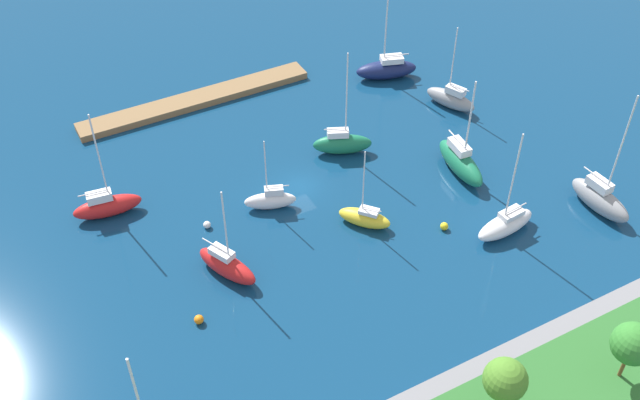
{
  "coord_description": "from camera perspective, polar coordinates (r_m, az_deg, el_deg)",
  "views": [
    {
      "loc": [
        25.68,
        52.16,
        49.8
      ],
      "look_at": [
        0.0,
        4.27,
        1.5
      ],
      "focal_mm": 42.21,
      "sensor_mm": 36.0,
      "label": 1
    }
  ],
  "objects": [
    {
      "name": "water",
      "position": [
        76.56,
        -1.51,
        1.03
      ],
      "size": [
        160.0,
        160.0,
        0.0
      ],
      "primitive_type": "plane",
      "color": "navy",
      "rests_on": "ground"
    },
    {
      "name": "pier_dock",
      "position": [
        89.45,
        -9.39,
        7.5
      ],
      "size": [
        27.71,
        2.97,
        0.81
      ],
      "primitive_type": "cube",
      "color": "olive",
      "rests_on": "ground"
    },
    {
      "name": "breakwater",
      "position": [
        60.64,
        10.87,
        -13.78
      ],
      "size": [
        65.67,
        3.15,
        1.16
      ],
      "primitive_type": "cube",
      "color": "gray",
      "rests_on": "ground"
    },
    {
      "name": "park_tree_center",
      "position": [
        56.18,
        13.86,
        -13.1
      ],
      "size": [
        3.24,
        3.24,
        5.42
      ],
      "color": "brown",
      "rests_on": "shoreline_park"
    },
    {
      "name": "park_tree_west",
      "position": [
        60.92,
        22.64,
        -10.04
      ],
      "size": [
        3.3,
        3.3,
        5.52
      ],
      "color": "brown",
      "rests_on": "shoreline_park"
    },
    {
      "name": "sailboat_white_along_channel",
      "position": [
        73.61,
        -3.77,
        0.02
      ],
      "size": [
        5.29,
        3.18,
        8.21
      ],
      "rotation": [
        0.0,
        0.0,
        5.92
      ],
      "color": "white",
      "rests_on": "water"
    },
    {
      "name": "sailboat_green_inner_mooring",
      "position": [
        80.14,
        1.69,
        4.34
      ],
      "size": [
        6.47,
        4.23,
        12.18
      ],
      "rotation": [
        0.0,
        0.0,
        2.72
      ],
      "color": "#19724C",
      "rests_on": "water"
    },
    {
      "name": "sailboat_gray_near_pier",
      "position": [
        77.97,
        20.46,
        0.12
      ],
      "size": [
        2.59,
        7.07,
        13.52
      ],
      "rotation": [
        0.0,
        0.0,
        1.63
      ],
      "color": "gray",
      "rests_on": "water"
    },
    {
      "name": "sailboat_red_east_end",
      "position": [
        67.45,
        -7.07,
        -4.91
      ],
      "size": [
        4.46,
        6.62,
        9.95
      ],
      "rotation": [
        0.0,
        0.0,
        2.01
      ],
      "color": "red",
      "rests_on": "water"
    },
    {
      "name": "sailboat_yellow_far_south",
      "position": [
        71.88,
        3.41,
        -1.33
      ],
      "size": [
        4.75,
        5.1,
        8.77
      ],
      "rotation": [
        0.0,
        0.0,
        5.42
      ],
      "color": "yellow",
      "rests_on": "water"
    },
    {
      "name": "sailboat_navy_west_end",
      "position": [
        92.77,
        5.08,
        9.88
      ],
      "size": [
        7.85,
        4.81,
        11.87
      ],
      "rotation": [
        0.0,
        0.0,
        5.96
      ],
      "color": "#141E4C",
      "rests_on": "water"
    },
    {
      "name": "sailboat_white_mid_basin",
      "position": [
        72.99,
        13.9,
        -1.77
      ],
      "size": [
        6.73,
        2.68,
        11.75
      ],
      "rotation": [
        0.0,
        0.0,
        0.09
      ],
      "color": "white",
      "rests_on": "water"
    },
    {
      "name": "sailboat_green_outer_mooring",
      "position": [
        78.78,
        10.61,
        2.89
      ],
      "size": [
        2.9,
        7.91,
        11.31
      ],
      "rotation": [
        0.0,
        0.0,
        1.48
      ],
      "color": "#19724C",
      "rests_on": "water"
    },
    {
      "name": "sailboat_gray_center_basin",
      "position": [
        88.5,
        9.9,
        7.6
      ],
      "size": [
        4.17,
        6.45,
        10.08
      ],
      "rotation": [
        0.0,
        0.0,
        5.12
      ],
      "color": "gray",
      "rests_on": "water"
    },
    {
      "name": "sailboat_red_lone_south",
      "position": [
        75.46,
        -15.86,
        -0.39
      ],
      "size": [
        6.78,
        2.71,
        11.77
      ],
      "rotation": [
        0.0,
        0.0,
        3.02
      ],
      "color": "red",
      "rests_on": "water"
    },
    {
      "name": "mooring_buoy_white",
      "position": [
        72.61,
        -8.56,
        -1.87
      ],
      "size": [
        0.72,
        0.72,
        0.72
      ],
      "primitive_type": "sphere",
      "color": "white",
      "rests_on": "water"
    },
    {
      "name": "mooring_buoy_yellow",
      "position": [
        72.59,
        9.4,
        -1.97
      ],
      "size": [
        0.77,
        0.77,
        0.77
      ],
      "primitive_type": "sphere",
      "color": "yellow",
      "rests_on": "water"
    },
    {
      "name": "mooring_buoy_orange",
      "position": [
        64.65,
        -9.17,
        -8.94
      ],
      "size": [
        0.82,
        0.82,
        0.82
      ],
      "primitive_type": "sphere",
      "color": "orange",
      "rests_on": "water"
    }
  ]
}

